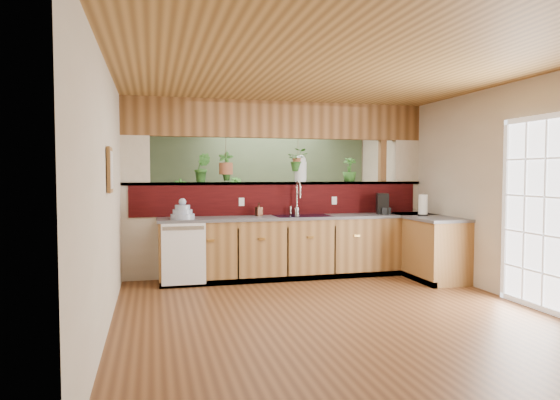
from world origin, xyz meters
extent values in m
cube|color=brown|center=(0.00, 0.00, 0.00)|extent=(4.60, 7.00, 0.01)
cube|color=brown|center=(0.00, 0.00, 2.60)|extent=(4.60, 7.00, 0.01)
cube|color=beige|center=(0.00, 3.50, 1.30)|extent=(4.60, 0.02, 2.60)
cube|color=beige|center=(0.00, -3.50, 1.30)|extent=(4.60, 0.02, 2.60)
cube|color=beige|center=(-2.30, 0.00, 1.30)|extent=(0.02, 7.00, 2.60)
cube|color=beige|center=(2.30, 0.00, 1.30)|extent=(0.02, 7.00, 2.60)
cube|color=beige|center=(0.00, 1.35, 0.68)|extent=(4.60, 0.15, 1.35)
cube|color=#340607|center=(0.00, 1.27, 1.12)|extent=(4.40, 0.02, 0.45)
cube|color=brown|center=(0.00, 1.35, 1.37)|extent=(4.60, 0.21, 0.04)
cube|color=brown|center=(0.00, 1.35, 2.33)|extent=(4.60, 0.15, 0.55)
cube|color=beige|center=(-2.10, 1.35, 1.70)|extent=(0.40, 0.15, 0.70)
cube|color=beige|center=(2.10, 1.35, 1.70)|extent=(0.40, 0.15, 0.70)
cube|color=brown|center=(1.70, 1.35, 1.30)|extent=(0.10, 0.10, 2.60)
cube|color=brown|center=(0.00, 1.35, 1.37)|extent=(4.60, 0.21, 0.04)
cube|color=brown|center=(0.00, 1.35, 2.33)|extent=(4.60, 0.15, 0.55)
cube|color=#475C3F|center=(0.00, 3.48, 1.30)|extent=(4.55, 0.02, 2.55)
cube|color=brown|center=(0.25, 0.98, 0.43)|extent=(4.10, 0.60, 0.86)
cube|color=#4F4F54|center=(0.25, 0.98, 0.88)|extent=(4.14, 0.64, 0.04)
cube|color=brown|center=(2.00, 0.54, 0.43)|extent=(0.60, 1.48, 0.86)
cube|color=#4F4F54|center=(2.00, 0.54, 0.88)|extent=(0.64, 1.52, 0.04)
cube|color=brown|center=(2.00, 0.98, 0.43)|extent=(0.60, 0.60, 0.86)
cube|color=#4F4F54|center=(2.00, 0.98, 0.88)|extent=(0.64, 0.64, 0.04)
cube|color=black|center=(0.25, 0.71, 0.04)|extent=(4.10, 0.06, 0.08)
cube|color=black|center=(1.73, 0.54, 0.04)|extent=(0.06, 1.48, 0.08)
cube|color=white|center=(-1.48, 0.66, 0.45)|extent=(0.58, 0.02, 0.82)
cube|color=#B7B7B2|center=(-1.48, 0.65, 0.80)|extent=(0.54, 0.01, 0.05)
cube|color=black|center=(0.25, 0.98, 0.89)|extent=(0.82, 0.50, 0.03)
cube|color=black|center=(0.06, 0.98, 0.80)|extent=(0.34, 0.40, 0.16)
cube|color=black|center=(0.44, 0.98, 0.80)|extent=(0.34, 0.40, 0.16)
cube|color=white|center=(2.27, -1.30, 1.05)|extent=(0.06, 1.02, 2.16)
cube|color=brown|center=(-2.27, -0.80, 1.55)|extent=(0.03, 0.35, 0.45)
cube|color=silver|center=(-2.26, -0.80, 1.55)|extent=(0.01, 0.27, 0.37)
cylinder|color=#B7B7B2|center=(0.23, 1.18, 0.95)|extent=(0.08, 0.08, 0.11)
cylinder|color=#B7B7B2|center=(0.23, 1.18, 1.15)|extent=(0.03, 0.03, 0.31)
torus|color=#B7B7B2|center=(0.23, 1.10, 1.30)|extent=(0.22, 0.09, 0.22)
cylinder|color=#B7B7B2|center=(0.23, 1.00, 1.23)|extent=(0.03, 0.03, 0.13)
cylinder|color=#B7B7B2|center=(0.13, 1.18, 0.98)|extent=(0.03, 0.03, 0.11)
cylinder|color=#8F9DB9|center=(-1.48, 0.86, 0.94)|extent=(0.32, 0.32, 0.07)
cylinder|color=#8F9DB9|center=(-1.48, 0.86, 1.00)|extent=(0.26, 0.26, 0.06)
cylinder|color=#8F9DB9|center=(-1.48, 0.86, 1.06)|extent=(0.20, 0.20, 0.06)
sphere|color=#8F9DB9|center=(-1.48, 0.86, 1.13)|extent=(0.10, 0.10, 0.10)
imported|color=#3C2216|center=(-0.37, 1.12, 1.00)|extent=(0.11, 0.11, 0.19)
cube|color=black|center=(1.53, 0.99, 1.06)|extent=(0.17, 0.27, 0.32)
cube|color=black|center=(1.53, 0.89, 0.95)|extent=(0.15, 0.11, 0.11)
cylinder|color=silver|center=(1.53, 0.92, 0.99)|extent=(0.08, 0.08, 0.08)
cylinder|color=black|center=(1.97, 0.55, 0.91)|extent=(0.15, 0.15, 0.02)
cylinder|color=#B7B7B2|center=(1.97, 0.55, 1.06)|extent=(0.02, 0.02, 0.33)
cylinder|color=white|center=(1.97, 0.55, 1.06)|extent=(0.13, 0.13, 0.29)
cylinder|color=silver|center=(0.33, 1.35, 1.54)|extent=(0.19, 0.19, 0.31)
sphere|color=silver|center=(0.33, 1.35, 1.72)|extent=(0.16, 0.16, 0.16)
imported|color=#2B6422|center=(-1.16, 1.35, 1.60)|extent=(0.27, 0.24, 0.42)
imported|color=#2B6422|center=(1.14, 1.35, 1.58)|extent=(0.26, 0.26, 0.38)
cylinder|color=brown|center=(-0.81, 1.35, 1.85)|extent=(0.01, 0.01, 0.40)
cylinder|color=brown|center=(-0.81, 1.35, 1.59)|extent=(0.20, 0.20, 0.17)
imported|color=#2B6422|center=(-0.81, 1.35, 1.85)|extent=(0.27, 0.22, 0.43)
cylinder|color=brown|center=(0.29, 1.35, 1.90)|extent=(0.01, 0.01, 0.31)
cylinder|color=brown|center=(0.29, 1.35, 1.68)|extent=(0.16, 0.16, 0.14)
imported|color=#2B6422|center=(0.29, 1.35, 1.90)|extent=(0.39, 0.37, 0.34)
cube|color=black|center=(-0.77, 3.25, 0.50)|extent=(1.57, 0.48, 1.04)
imported|color=#2B6422|center=(-1.37, 3.25, 1.23)|extent=(0.24, 0.18, 0.42)
imported|color=#2B6422|center=(-0.37, 3.25, 1.24)|extent=(0.26, 0.26, 0.44)
imported|color=#2B6422|center=(1.04, 2.41, 0.39)|extent=(0.70, 0.61, 0.77)
camera|label=1|loc=(-1.87, -5.98, 1.51)|focal=32.00mm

